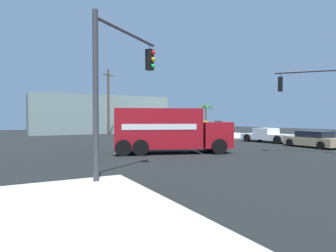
{
  "coord_description": "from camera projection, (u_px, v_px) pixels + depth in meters",
  "views": [
    {
      "loc": [
        -10.81,
        -17.7,
        2.27
      ],
      "look_at": [
        -1.75,
        -1.08,
        1.81
      ],
      "focal_mm": 31.2,
      "sensor_mm": 36.0,
      "label": 1
    }
  ],
  "objects": [
    {
      "name": "vending_machine_red",
      "position": [
        205.0,
        128.0,
        38.64
      ],
      "size": [
        1.17,
        1.16,
        1.85
      ],
      "color": "yellow",
      "rests_on": "sidewalk_corner_far"
    },
    {
      "name": "building_backdrop",
      "position": [
        100.0,
        115.0,
        45.98
      ],
      "size": [
        20.88,
        6.0,
        5.86
      ],
      "primitive_type": "cube",
      "color": "gray",
      "rests_on": "ground"
    },
    {
      "name": "delivery_truck",
      "position": [
        168.0,
        130.0,
        19.37
      ],
      "size": [
        8.01,
        4.99,
        2.94
      ],
      "color": "#AD141E",
      "rests_on": "ground"
    },
    {
      "name": "vending_machine_blue",
      "position": [
        218.0,
        128.0,
        40.1
      ],
      "size": [
        1.14,
        1.17,
        1.85
      ],
      "color": "black",
      "rests_on": "sidewalk_corner_far"
    },
    {
      "name": "utility_pole",
      "position": [
        108.0,
        102.0,
        39.95
      ],
      "size": [
        1.84,
        1.41,
        8.97
      ],
      "color": "brown",
      "rests_on": "ground"
    },
    {
      "name": "traffic_light_secondary",
      "position": [
        119.0,
        74.0,
        11.16
      ],
      "size": [
        3.54,
        2.71,
        5.83
      ],
      "color": "#38383D",
      "rests_on": "sidewalk_corner_near"
    },
    {
      "name": "pickup_white",
      "position": [
        268.0,
        135.0,
        28.16
      ],
      "size": [
        2.69,
        5.38,
        1.38
      ],
      "color": "white",
      "rests_on": "ground"
    },
    {
      "name": "traffic_light_primary",
      "position": [
        326.0,
        96.0,
        18.06
      ],
      "size": [
        3.08,
        3.65,
        5.51
      ],
      "color": "#38383D",
      "rests_on": "ground"
    },
    {
      "name": "sedan_tan",
      "position": [
        313.0,
        139.0,
        23.17
      ],
      "size": [
        2.22,
        4.39,
        1.31
      ],
      "color": "tan",
      "rests_on": "ground"
    },
    {
      "name": "palm_tree_far",
      "position": [
        206.0,
        113.0,
        42.66
      ],
      "size": [
        2.56,
        2.63,
        4.28
      ],
      "color": "#7A6647",
      "rests_on": "sidewalk_corner_far"
    },
    {
      "name": "ground_plane",
      "position": [
        182.0,
        151.0,
        20.77
      ],
      "size": [
        100.0,
        100.0,
        0.0
      ],
      "primitive_type": "plane",
      "color": "black"
    },
    {
      "name": "sidewalk_corner_far",
      "position": [
        216.0,
        135.0,
        39.07
      ],
      "size": [
        12.77,
        12.77,
        0.14
      ],
      "primitive_type": "cube",
      "color": "beige",
      "rests_on": "ground"
    }
  ]
}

